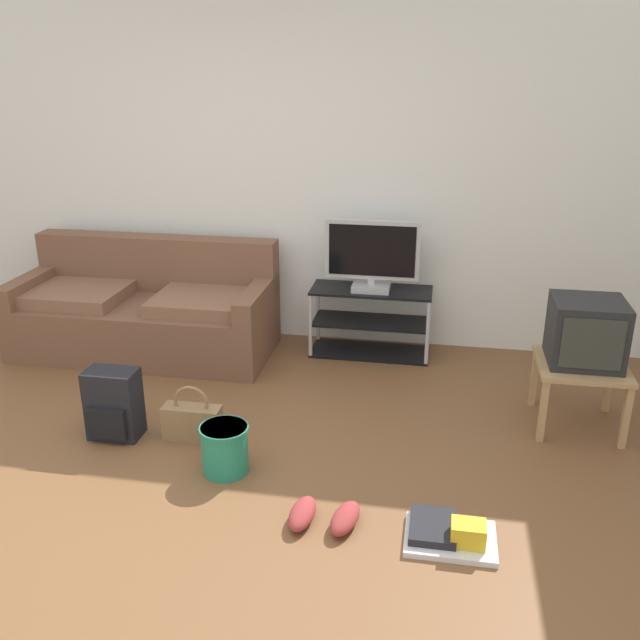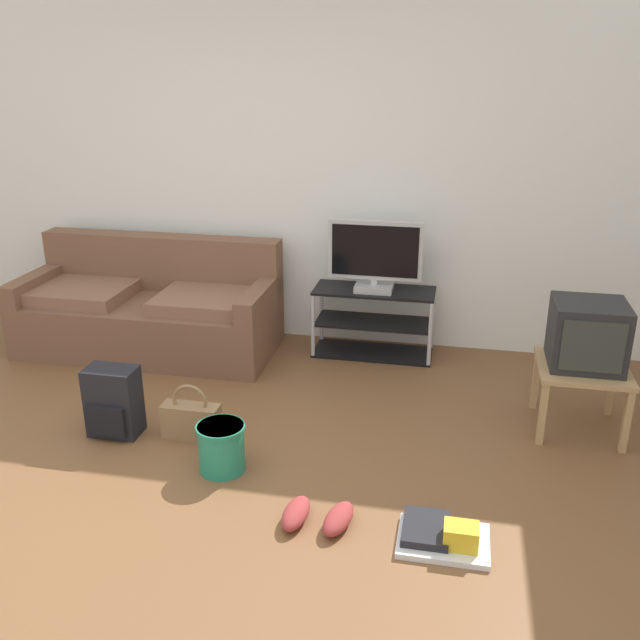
# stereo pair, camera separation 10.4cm
# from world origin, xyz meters

# --- Properties ---
(ground_plane) EXTENTS (9.00, 9.80, 0.02)m
(ground_plane) POSITION_xyz_m (0.00, 0.00, -0.01)
(ground_plane) COLOR brown
(wall_back) EXTENTS (9.00, 0.10, 2.70)m
(wall_back) POSITION_xyz_m (0.00, 2.45, 1.35)
(wall_back) COLOR white
(wall_back) RESTS_ON ground_plane
(couch) EXTENTS (1.95, 0.85, 0.84)m
(couch) POSITION_xyz_m (-0.90, 1.91, 0.31)
(couch) COLOR brown
(couch) RESTS_ON ground_plane
(tv_stand) EXTENTS (0.91, 0.37, 0.52)m
(tv_stand) POSITION_xyz_m (0.82, 2.14, 0.26)
(tv_stand) COLOR black
(tv_stand) RESTS_ON ground_plane
(flat_tv) EXTENTS (0.70, 0.22, 0.53)m
(flat_tv) POSITION_xyz_m (0.82, 2.12, 0.78)
(flat_tv) COLOR #B2B2B7
(flat_tv) RESTS_ON tv_stand
(side_table) EXTENTS (0.52, 0.52, 0.43)m
(side_table) POSITION_xyz_m (2.21, 1.23, 0.36)
(side_table) COLOR tan
(side_table) RESTS_ON ground_plane
(crt_tv) EXTENTS (0.42, 0.40, 0.39)m
(crt_tv) POSITION_xyz_m (2.21, 1.25, 0.62)
(crt_tv) COLOR #232326
(crt_tv) RESTS_ON side_table
(backpack) EXTENTS (0.31, 0.26, 0.43)m
(backpack) POSITION_xyz_m (-0.55, 0.60, 0.21)
(backpack) COLOR black
(backpack) RESTS_ON ground_plane
(handbag) EXTENTS (0.35, 0.13, 0.35)m
(handbag) POSITION_xyz_m (-0.08, 0.65, 0.12)
(handbag) COLOR olive
(handbag) RESTS_ON ground_plane
(cleaning_bucket) EXTENTS (0.27, 0.27, 0.28)m
(cleaning_bucket) POSITION_xyz_m (0.22, 0.35, 0.15)
(cleaning_bucket) COLOR #238466
(cleaning_bucket) RESTS_ON ground_plane
(sneakers_pair) EXTENTS (0.37, 0.29, 0.09)m
(sneakers_pair) POSITION_xyz_m (0.83, -0.01, 0.04)
(sneakers_pair) COLOR #993333
(sneakers_pair) RESTS_ON ground_plane
(floor_tray) EXTENTS (0.43, 0.33, 0.14)m
(floor_tray) POSITION_xyz_m (1.44, -0.04, 0.04)
(floor_tray) COLOR silver
(floor_tray) RESTS_ON ground_plane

